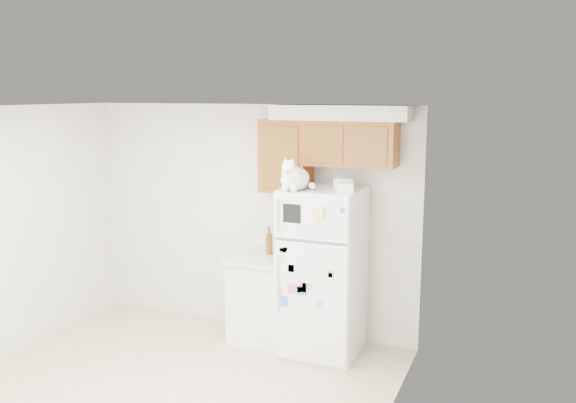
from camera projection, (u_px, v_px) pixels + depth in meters
The scene contains 8 objects.
room_shell at pixel (172, 209), 5.05m from camera, with size 3.84×4.04×2.52m.
refrigerator at pixel (322, 271), 6.12m from camera, with size 0.76×0.78×1.70m.
base_counter at pixel (263, 297), 6.51m from camera, with size 0.64×0.64×0.92m.
cat at pixel (294, 178), 5.79m from camera, with size 0.32×0.47×0.33m.
storage_box_back at pixel (343, 184), 5.92m from camera, with size 0.18×0.13×0.10m, color white.
storage_box_front at pixel (345, 187), 5.71m from camera, with size 0.15×0.11×0.09m, color white.
bottle_green at pixel (269, 240), 6.56m from camera, with size 0.06×0.06×0.28m, color #19381E, non-canonical shape.
bottle_amber at pixel (269, 241), 6.47m from camera, with size 0.07×0.07×0.28m, color #593814, non-canonical shape.
Camera 1 is at (2.88, -3.99, 2.62)m, focal length 38.00 mm.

